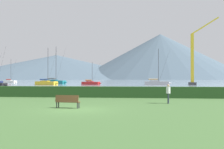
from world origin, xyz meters
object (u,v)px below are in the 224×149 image
at_px(sailboat_slip_1, 157,83).
at_px(sailboat_slip_4, 10,81).
at_px(sailboat_slip_5, 55,82).
at_px(park_bench_near_path, 67,101).
at_px(sailboat_slip_0, 47,83).
at_px(person_standing_walker, 168,92).
at_px(sailboat_slip_3, 91,83).
at_px(dock_crane, 193,61).

bearing_deg(sailboat_slip_1, sailboat_slip_4, 154.32).
xyz_separation_m(sailboat_slip_5, park_bench_near_path, (23.46, -67.66, -0.22)).
distance_m(sailboat_slip_0, person_standing_walker, 60.64).
relative_size(sailboat_slip_3, sailboat_slip_4, 0.69).
height_order(sailboat_slip_4, sailboat_slip_5, sailboat_slip_5).
xyz_separation_m(sailboat_slip_1, sailboat_slip_4, (-60.17, 29.33, -0.09)).
bearing_deg(sailboat_slip_4, dock_crane, -7.53).
bearing_deg(sailboat_slip_1, park_bench_near_path, -100.23).
relative_size(sailboat_slip_3, park_bench_near_path, 3.96).
height_order(sailboat_slip_3, sailboat_slip_4, sailboat_slip_4).
distance_m(sailboat_slip_1, sailboat_slip_3, 20.35).
bearing_deg(dock_crane, sailboat_slip_1, -168.89).
bearing_deg(sailboat_slip_4, sailboat_slip_5, -22.86).
height_order(sailboat_slip_1, sailboat_slip_3, sailboat_slip_1).
bearing_deg(dock_crane, park_bench_near_path, -109.90).
relative_size(sailboat_slip_5, dock_crane, 0.64).
bearing_deg(sailboat_slip_3, sailboat_slip_4, 161.34).
bearing_deg(sailboat_slip_1, sailboat_slip_0, -178.67).
distance_m(park_bench_near_path, person_standing_walker, 8.73).
bearing_deg(park_bench_near_path, person_standing_walker, 34.66).
height_order(sailboat_slip_0, sailboat_slip_3, sailboat_slip_0).
xyz_separation_m(sailboat_slip_4, dock_crane, (71.05, -27.19, 6.47)).
xyz_separation_m(sailboat_slip_3, person_standing_walker, (17.07, -56.51, 0.44)).
bearing_deg(sailboat_slip_3, dock_crane, 12.39).
distance_m(sailboat_slip_0, sailboat_slip_1, 33.04).
xyz_separation_m(park_bench_near_path, person_standing_walker, (7.67, 4.15, 0.44)).
bearing_deg(sailboat_slip_4, park_bench_near_path, -46.89).
distance_m(sailboat_slip_0, park_bench_near_path, 61.08).
distance_m(sailboat_slip_4, sailboat_slip_5, 32.29).
bearing_deg(sailboat_slip_3, park_bench_near_path, -66.78).
bearing_deg(sailboat_slip_3, sailboat_slip_0, -149.15).
bearing_deg(sailboat_slip_5, dock_crane, -0.30).
bearing_deg(dock_crane, sailboat_slip_5, 169.81).
bearing_deg(park_bench_near_path, sailboat_slip_5, 115.35).
distance_m(sailboat_slip_5, person_standing_walker, 70.72).
distance_m(sailboat_slip_0, sailboat_slip_4, 40.39).
xyz_separation_m(sailboat_slip_3, sailboat_slip_5, (-14.05, 7.00, 0.22)).
bearing_deg(sailboat_slip_0, sailboat_slip_3, 30.48).
height_order(sailboat_slip_1, person_standing_walker, sailboat_slip_1).
relative_size(sailboat_slip_1, sailboat_slip_4, 1.04).
bearing_deg(dock_crane, sailboat_slip_4, 159.06).
bearing_deg(park_bench_near_path, sailboat_slip_3, 105.04).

